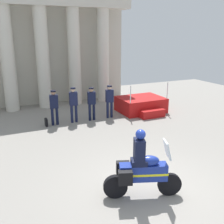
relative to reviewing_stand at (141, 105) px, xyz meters
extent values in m
plane|color=gray|center=(-3.68, -6.61, -0.39)|extent=(28.00, 28.00, 0.00)
cube|color=beige|center=(-4.61, 4.24, 2.88)|extent=(10.74, 0.30, 6.54)
cylinder|color=beige|center=(-6.46, 3.27, 2.42)|extent=(0.74, 0.74, 5.61)
cylinder|color=beige|center=(-4.61, 3.27, 2.42)|extent=(0.74, 0.74, 5.61)
cylinder|color=beige|center=(-2.76, 3.27, 2.42)|extent=(0.74, 0.74, 5.61)
cylinder|color=beige|center=(-0.91, 3.27, 2.42)|extent=(0.74, 0.74, 5.61)
cube|color=beige|center=(-4.61, 3.27, 5.47)|extent=(10.74, 0.94, 0.50)
cube|color=#B71414|center=(0.00, 0.08, 0.01)|extent=(2.40, 1.87, 0.80)
cube|color=#B71414|center=(0.00, -1.11, -0.19)|extent=(1.32, 0.50, 0.40)
cylinder|color=silver|center=(-1.12, -0.78, 0.86)|extent=(0.05, 0.05, 0.90)
cylinder|color=silver|center=(1.12, -0.78, 0.86)|extent=(0.05, 0.05, 0.90)
cylinder|color=black|center=(-4.97, -0.20, 0.03)|extent=(0.13, 0.13, 0.83)
cylinder|color=black|center=(-4.75, -0.20, 0.03)|extent=(0.13, 0.13, 0.83)
cube|color=black|center=(-4.86, -0.20, 0.76)|extent=(0.41, 0.27, 0.63)
sphere|color=#997056|center=(-4.86, -0.20, 1.18)|extent=(0.21, 0.21, 0.21)
cylinder|color=black|center=(-4.86, -0.20, 1.26)|extent=(0.24, 0.24, 0.06)
cylinder|color=#141938|center=(-4.03, -0.22, 0.05)|extent=(0.13, 0.13, 0.86)
cylinder|color=#141938|center=(-3.81, -0.22, 0.05)|extent=(0.13, 0.13, 0.86)
cube|color=#141938|center=(-3.92, -0.22, 0.80)|extent=(0.41, 0.27, 0.65)
sphere|color=beige|center=(-3.92, -0.22, 1.23)|extent=(0.21, 0.21, 0.21)
cylinder|color=black|center=(-3.92, -0.22, 1.31)|extent=(0.24, 0.24, 0.06)
cylinder|color=black|center=(-3.13, -0.26, 0.03)|extent=(0.13, 0.13, 0.83)
cylinder|color=black|center=(-2.91, -0.26, 0.03)|extent=(0.13, 0.13, 0.83)
cube|color=black|center=(-3.02, -0.26, 0.75)|extent=(0.41, 0.27, 0.62)
sphere|color=tan|center=(-3.02, -0.26, 1.17)|extent=(0.21, 0.21, 0.21)
cylinder|color=black|center=(-3.02, -0.26, 1.25)|extent=(0.24, 0.24, 0.06)
cylinder|color=#141938|center=(-2.15, -0.24, 0.03)|extent=(0.13, 0.13, 0.83)
cylinder|color=#141938|center=(-1.93, -0.24, 0.03)|extent=(0.13, 0.13, 0.83)
cube|color=#141938|center=(-2.04, -0.24, 0.76)|extent=(0.41, 0.27, 0.64)
sphere|color=beige|center=(-2.04, -0.24, 1.19)|extent=(0.21, 0.21, 0.21)
cylinder|color=black|center=(-2.04, -0.24, 1.26)|extent=(0.24, 0.24, 0.06)
cylinder|color=black|center=(-3.39, -7.16, -0.07)|extent=(0.63, 0.32, 0.64)
cylinder|color=black|center=(-4.74, -6.65, -0.07)|extent=(0.65, 0.35, 0.64)
cube|color=navy|center=(-4.07, -6.91, 0.33)|extent=(1.27, 0.73, 0.44)
ellipsoid|color=navy|center=(-3.92, -6.96, 0.65)|extent=(0.60, 0.48, 0.26)
cube|color=yellow|center=(-4.07, -6.91, 0.31)|extent=(1.30, 0.75, 0.06)
cube|color=silver|center=(-3.50, -7.12, 0.95)|extent=(0.29, 0.43, 0.47)
cube|color=black|center=(-4.44, -6.49, 0.33)|extent=(0.40, 0.29, 0.36)
cube|color=black|center=(-4.62, -6.98, 0.33)|extent=(0.40, 0.29, 0.36)
cube|color=black|center=(-4.18, -6.86, 0.62)|extent=(0.49, 0.46, 0.14)
cube|color=black|center=(-4.18, -6.86, 0.97)|extent=(0.37, 0.43, 0.56)
sphere|color=navy|center=(-4.16, -6.87, 1.38)|extent=(0.26, 0.26, 0.26)
cube|color=black|center=(-5.28, -0.18, -0.21)|extent=(0.10, 0.32, 0.36)
camera|label=1|loc=(-7.37, -12.16, 3.79)|focal=42.40mm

